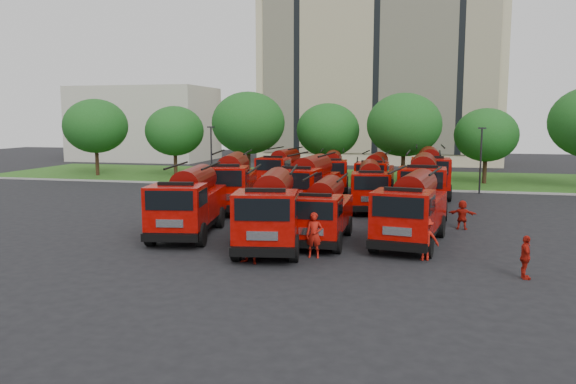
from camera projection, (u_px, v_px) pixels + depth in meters
name	position (u px, v px, depth m)	size (l,w,h in m)	color
ground	(273.00, 229.00, 29.58)	(140.00, 140.00, 0.00)	black
lawn	(341.00, 177.00, 54.66)	(70.00, 16.00, 0.12)	#234412
curb	(328.00, 187.00, 46.84)	(70.00, 0.30, 0.14)	gray
apartment_building	(380.00, 67.00, 73.73)	(30.00, 14.18, 25.00)	#C4B891
side_building	(145.00, 124.00, 78.20)	(18.00, 12.00, 10.00)	#B0AC9C
tree_0	(96.00, 126.00, 55.60)	(6.30, 6.30, 7.70)	#382314
tree_1	(175.00, 131.00, 54.81)	(5.71, 5.71, 6.98)	#382314
tree_2	(248.00, 123.00, 51.44)	(6.72, 6.72, 8.22)	#382314
tree_3	(328.00, 130.00, 52.35)	(5.88, 5.88, 7.19)	#382314
tree_4	(404.00, 125.00, 49.24)	(6.55, 6.55, 8.01)	#382314
tree_5	(486.00, 135.00, 48.72)	(5.46, 5.46, 6.68)	#382314
lamp_post_0	(211.00, 152.00, 48.07)	(0.60, 0.25, 5.11)	black
lamp_post_1	(481.00, 156.00, 43.06)	(0.60, 0.25, 5.11)	black
fire_truck_0	(189.00, 202.00, 28.03)	(3.63, 7.58, 3.31)	black
fire_truck_1	(272.00, 210.00, 25.40)	(3.66, 7.70, 3.37)	black
fire_truck_2	(323.00, 211.00, 26.55)	(2.41, 6.41, 2.91)	black
fire_truck_3	(412.00, 208.00, 26.14)	(3.48, 7.44, 3.26)	black
fire_truck_4	(231.00, 182.00, 35.87)	(4.11, 8.09, 3.52)	black
fire_truck_5	(308.00, 184.00, 34.85)	(3.20, 7.74, 3.45)	black
fire_truck_6	(370.00, 186.00, 35.76)	(2.99, 6.91, 3.05)	black
fire_truck_7	(423.00, 184.00, 34.75)	(3.02, 7.86, 3.55)	black
fire_truck_8	(282.00, 169.00, 47.03)	(2.94, 7.14, 3.18)	black
fire_truck_9	(332.00, 172.00, 44.49)	(3.20, 7.16, 3.16)	black
fire_truck_10	(375.00, 174.00, 43.14)	(2.69, 6.87, 3.09)	black
fire_truck_11	(429.00, 172.00, 42.10)	(2.97, 7.89, 3.57)	black
firefighter_0	(314.00, 258.00, 23.59)	(0.70, 0.51, 1.92)	#A1150C
firefighter_1	(251.00, 264.00, 22.59)	(0.94, 0.51, 1.92)	#A1150C
firefighter_2	(524.00, 279.00, 20.47)	(0.94, 0.54, 1.61)	#A1150C
firefighter_3	(424.00, 260.00, 23.17)	(1.15, 0.59, 1.78)	#A1150C
firefighter_4	(297.00, 217.00, 33.09)	(0.88, 0.57, 1.79)	black
firefighter_5	(462.00, 229.00, 29.57)	(1.44, 0.62, 1.56)	#A1150C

